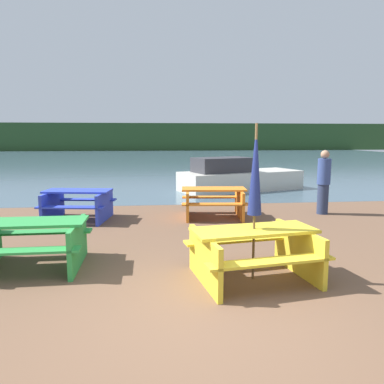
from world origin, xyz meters
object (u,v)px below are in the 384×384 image
(picnic_table_yellow, at_px, (253,248))
(picnic_table_orange, at_px, (214,200))
(umbrella_navy, at_px, (255,171))
(person, at_px, (324,182))
(picnic_table_blue, at_px, (78,202))
(boat, at_px, (237,178))
(picnic_table_green, at_px, (30,240))

(picnic_table_yellow, bearing_deg, picnic_table_orange, 88.73)
(umbrella_navy, bearing_deg, person, 54.80)
(picnic_table_orange, bearing_deg, person, 2.16)
(picnic_table_orange, height_order, person, person)
(picnic_table_blue, height_order, person, person)
(boat, bearing_deg, picnic_table_green, -142.00)
(picnic_table_yellow, relative_size, umbrella_navy, 0.87)
(picnic_table_yellow, relative_size, boat, 0.39)
(picnic_table_orange, bearing_deg, umbrella_navy, -91.27)
(picnic_table_green, distance_m, picnic_table_orange, 4.92)
(picnic_table_orange, xyz_separation_m, boat, (1.70, 4.77, 0.03))
(person, bearing_deg, picnic_table_blue, -178.96)
(picnic_table_orange, distance_m, boat, 5.06)
(picnic_table_green, xyz_separation_m, person, (6.49, 3.58, 0.40))
(picnic_table_blue, distance_m, picnic_table_orange, 3.42)
(picnic_table_yellow, xyz_separation_m, umbrella_navy, (0.00, 0.00, 1.13))
(picnic_table_green, distance_m, person, 7.42)
(picnic_table_yellow, bearing_deg, umbrella_navy, 0.00)
(picnic_table_yellow, height_order, picnic_table_green, picnic_table_green)
(umbrella_navy, bearing_deg, boat, 78.80)
(picnic_table_yellow, xyz_separation_m, picnic_table_orange, (0.09, 4.27, -0.00))
(picnic_table_green, height_order, boat, boat)
(umbrella_navy, xyz_separation_m, person, (3.09, 4.39, -0.73))
(picnic_table_yellow, bearing_deg, picnic_table_blue, 127.90)
(picnic_table_green, bearing_deg, picnic_table_blue, 88.87)
(picnic_table_blue, relative_size, person, 1.04)
(picnic_table_blue, xyz_separation_m, person, (6.42, 0.12, 0.41))
(picnic_table_blue, distance_m, boat, 6.99)
(picnic_table_orange, relative_size, umbrella_navy, 0.77)
(picnic_table_yellow, height_order, picnic_table_blue, picnic_table_blue)
(picnic_table_blue, bearing_deg, umbrella_navy, -52.10)
(picnic_table_yellow, relative_size, picnic_table_blue, 1.11)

